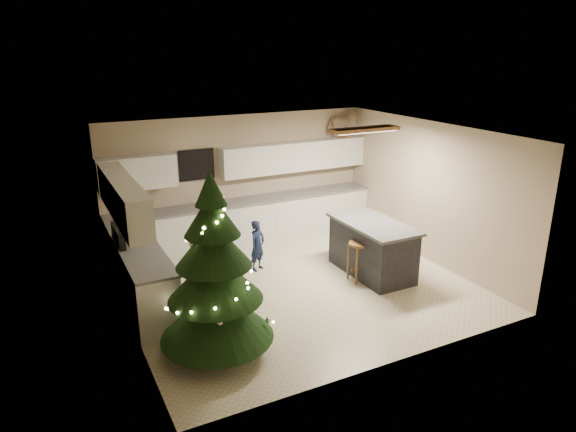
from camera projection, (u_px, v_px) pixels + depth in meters
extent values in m
plane|color=beige|center=(297.00, 286.00, 8.68)|extent=(5.50, 5.50, 0.00)
cube|color=tan|center=(240.00, 179.00, 10.39)|extent=(5.50, 0.02, 2.60)
cube|color=tan|center=(395.00, 270.00, 6.15)|extent=(5.50, 0.02, 2.60)
cube|color=tan|center=(122.00, 241.00, 7.09)|extent=(0.02, 5.00, 2.60)
cube|color=tan|center=(429.00, 192.00, 9.45)|extent=(0.02, 5.00, 2.60)
cube|color=silver|center=(298.00, 133.00, 7.86)|extent=(5.50, 5.00, 0.02)
cube|color=brown|center=(364.00, 129.00, 8.52)|extent=(1.25, 0.32, 0.06)
cube|color=white|center=(364.00, 131.00, 8.53)|extent=(1.15, 0.24, 0.02)
cube|color=silver|center=(247.00, 223.00, 10.40)|extent=(5.48, 0.60, 0.90)
cube|color=silver|center=(141.00, 276.00, 7.99)|extent=(0.60, 2.60, 0.90)
cube|color=slate|center=(246.00, 201.00, 10.24)|extent=(5.48, 0.62, 0.04)
cube|color=slate|center=(139.00, 248.00, 7.85)|extent=(0.62, 2.60, 0.04)
cube|color=silver|center=(137.00, 173.00, 9.23)|extent=(1.40, 0.35, 0.60)
cube|color=silver|center=(294.00, 156.00, 10.61)|extent=(3.20, 0.35, 0.60)
cube|color=silver|center=(123.00, 199.00, 7.65)|extent=(0.35, 2.60, 0.60)
cube|color=black|center=(196.00, 165.00, 9.85)|extent=(0.70, 0.04, 0.60)
cube|color=#99999E|center=(203.00, 208.00, 9.87)|extent=(0.55, 0.40, 0.06)
cylinder|color=#99999E|center=(201.00, 199.00, 9.91)|extent=(0.03, 0.03, 0.24)
cube|color=black|center=(138.00, 269.00, 8.25)|extent=(0.64, 0.75, 0.90)
cube|color=black|center=(118.00, 237.00, 7.96)|extent=(0.10, 0.75, 0.30)
cube|color=black|center=(372.00, 249.00, 9.06)|extent=(0.80, 1.60, 0.90)
cube|color=#3E3E42|center=(373.00, 224.00, 8.91)|extent=(0.90, 1.70, 0.05)
cylinder|color=brown|center=(359.00, 244.00, 8.70)|extent=(0.36, 0.36, 0.04)
cylinder|color=brown|center=(357.00, 267.00, 8.64)|extent=(0.04, 0.04, 0.65)
cylinder|color=brown|center=(369.00, 264.00, 8.75)|extent=(0.04, 0.04, 0.65)
cylinder|color=brown|center=(348.00, 261.00, 8.86)|extent=(0.04, 0.04, 0.65)
cylinder|color=brown|center=(361.00, 259.00, 8.97)|extent=(0.04, 0.04, 0.65)
cube|color=brown|center=(358.00, 269.00, 8.84)|extent=(0.28, 0.03, 0.03)
cylinder|color=#3F2816|center=(218.00, 340.00, 6.78)|extent=(0.13, 0.13, 0.33)
cone|color=#153313|center=(216.00, 310.00, 6.65)|extent=(1.49, 1.49, 0.77)
cone|color=#153313|center=(215.00, 276.00, 6.49)|extent=(1.23, 1.23, 0.66)
cone|color=#153313|center=(213.00, 243.00, 6.35)|extent=(0.96, 0.96, 0.60)
cone|color=#153313|center=(212.00, 214.00, 6.23)|extent=(0.70, 0.70, 0.55)
cone|color=#153313|center=(210.00, 188.00, 6.13)|extent=(0.39, 0.39, 0.44)
sphere|color=#FFD88C|center=(271.00, 319.00, 7.08)|extent=(0.04, 0.04, 0.04)
sphere|color=#FFD88C|center=(257.00, 307.00, 7.28)|extent=(0.04, 0.04, 0.04)
sphere|color=#FFD88C|center=(239.00, 300.00, 7.38)|extent=(0.04, 0.04, 0.04)
sphere|color=#FFD88C|center=(218.00, 296.00, 7.37)|extent=(0.04, 0.04, 0.04)
sphere|color=#FFD88C|center=(199.00, 295.00, 7.26)|extent=(0.04, 0.04, 0.04)
sphere|color=#FFD88C|center=(182.00, 298.00, 7.06)|extent=(0.04, 0.04, 0.04)
sphere|color=#FFD88C|center=(171.00, 302.00, 6.80)|extent=(0.04, 0.04, 0.04)
sphere|color=#FFD88C|center=(166.00, 307.00, 6.54)|extent=(0.04, 0.04, 0.04)
sphere|color=#FFD88C|center=(170.00, 312.00, 6.31)|extent=(0.04, 0.04, 0.04)
sphere|color=#FFD88C|center=(181.00, 314.00, 6.13)|extent=(0.04, 0.04, 0.04)
sphere|color=#FFD88C|center=(197.00, 313.00, 6.04)|extent=(0.04, 0.04, 0.04)
sphere|color=#FFD88C|center=(216.00, 308.00, 6.03)|extent=(0.04, 0.04, 0.04)
sphere|color=#FFD88C|center=(233.00, 300.00, 6.10)|extent=(0.04, 0.04, 0.04)
sphere|color=#FFD88C|center=(246.00, 290.00, 6.23)|extent=(0.04, 0.04, 0.04)
sphere|color=#FFD88C|center=(252.00, 278.00, 6.39)|extent=(0.04, 0.04, 0.04)
sphere|color=#FFD88C|center=(251.00, 268.00, 6.55)|extent=(0.04, 0.04, 0.04)
sphere|color=#FFD88C|center=(245.00, 259.00, 6.69)|extent=(0.04, 0.04, 0.04)
sphere|color=#FFD88C|center=(235.00, 251.00, 6.77)|extent=(0.04, 0.04, 0.04)
sphere|color=#FFD88C|center=(223.00, 246.00, 6.79)|extent=(0.04, 0.04, 0.04)
sphere|color=#FFD88C|center=(211.00, 242.00, 6.75)|extent=(0.04, 0.04, 0.04)
sphere|color=#FFD88C|center=(200.00, 240.00, 6.66)|extent=(0.04, 0.04, 0.04)
sphere|color=#FFD88C|center=(192.00, 239.00, 6.53)|extent=(0.04, 0.04, 0.04)
sphere|color=#FFD88C|center=(188.00, 238.00, 6.39)|extent=(0.04, 0.04, 0.04)
sphere|color=#FFD88C|center=(188.00, 237.00, 6.25)|extent=(0.04, 0.04, 0.04)
sphere|color=#FFD88C|center=(192.00, 236.00, 6.14)|extent=(0.04, 0.04, 0.04)
sphere|color=#FFD88C|center=(198.00, 233.00, 6.07)|extent=(0.04, 0.04, 0.04)
sphere|color=#FFD88C|center=(207.00, 228.00, 6.04)|extent=(0.04, 0.04, 0.04)
sphere|color=#FFD88C|center=(214.00, 223.00, 6.04)|extent=(0.04, 0.04, 0.04)
sphere|color=#FFD88C|center=(220.00, 216.00, 6.08)|extent=(0.04, 0.04, 0.04)
sphere|color=#FFD88C|center=(223.00, 210.00, 6.13)|extent=(0.04, 0.04, 0.04)
sphere|color=#FFD88C|center=(224.00, 203.00, 6.18)|extent=(0.04, 0.04, 0.04)
sphere|color=#FFD88C|center=(222.00, 197.00, 6.21)|extent=(0.04, 0.04, 0.04)
sphere|color=#FFD88C|center=(219.00, 192.00, 6.22)|extent=(0.04, 0.04, 0.04)
sphere|color=#FFD88C|center=(215.00, 187.00, 6.22)|extent=(0.04, 0.04, 0.04)
sphere|color=#FFD88C|center=(211.00, 182.00, 6.19)|extent=(0.04, 0.04, 0.04)
sphere|color=silver|center=(264.00, 312.00, 7.00)|extent=(0.08, 0.08, 0.08)
sphere|color=silver|center=(179.00, 302.00, 6.92)|extent=(0.08, 0.08, 0.08)
sphere|color=silver|center=(217.00, 323.00, 6.08)|extent=(0.08, 0.08, 0.08)
sphere|color=silver|center=(245.00, 278.00, 6.89)|extent=(0.08, 0.08, 0.08)
sphere|color=silver|center=(182.00, 275.00, 6.56)|extent=(0.08, 0.08, 0.08)
sphere|color=silver|center=(225.00, 277.00, 6.13)|extent=(0.08, 0.08, 0.08)
sphere|color=silver|center=(228.00, 245.00, 6.67)|extent=(0.08, 0.08, 0.08)
sphere|color=silver|center=(191.00, 243.00, 6.31)|extent=(0.08, 0.08, 0.08)
sphere|color=silver|center=(223.00, 233.00, 6.16)|extent=(0.08, 0.08, 0.08)
sphere|color=silver|center=(215.00, 213.00, 6.38)|extent=(0.08, 0.08, 0.08)
sphere|color=silver|center=(204.00, 204.00, 6.15)|extent=(0.08, 0.08, 0.08)
sphere|color=silver|center=(212.00, 190.00, 6.13)|extent=(0.08, 0.08, 0.08)
imported|color=black|center=(257.00, 246.00, 9.19)|extent=(0.41, 0.36, 0.93)
cube|color=brown|center=(343.00, 137.00, 10.97)|extent=(0.25, 0.02, 0.02)
cube|color=brown|center=(341.00, 137.00, 11.04)|extent=(0.25, 0.02, 0.02)
imported|color=#D8B28B|center=(342.00, 124.00, 10.92)|extent=(0.66, 0.33, 0.54)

